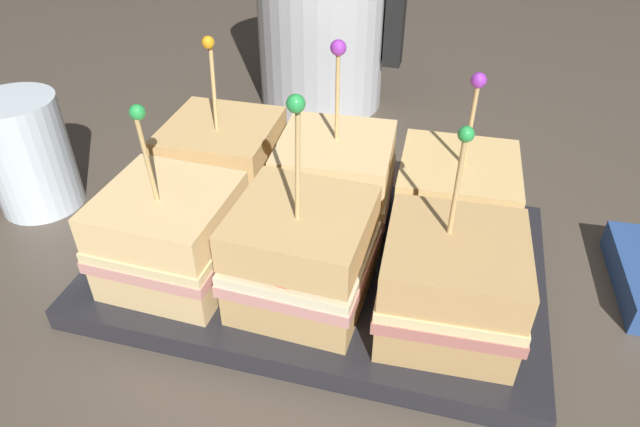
{
  "coord_description": "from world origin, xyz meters",
  "views": [
    {
      "loc": [
        0.09,
        -0.33,
        0.31
      ],
      "look_at": [
        0.0,
        0.0,
        0.06
      ],
      "focal_mm": 32.0,
      "sensor_mm": 36.0,
      "label": 1
    }
  ],
  "objects": [
    {
      "name": "sandwich_front_center",
      "position": [
        -0.0,
        -0.05,
        0.06
      ],
      "size": [
        0.1,
        0.1,
        0.16
      ],
      "color": "tan",
      "rests_on": "serving_platter"
    },
    {
      "name": "sandwich_back_center",
      "position": [
        -0.0,
        0.05,
        0.06
      ],
      "size": [
        0.1,
        0.1,
        0.16
      ],
      "color": "#DBB77A",
      "rests_on": "serving_platter"
    },
    {
      "name": "serving_platter",
      "position": [
        0.0,
        0.0,
        0.01
      ],
      "size": [
        0.35,
        0.22,
        0.02
      ],
      "color": "#232328",
      "rests_on": "ground_plane"
    },
    {
      "name": "sandwich_back_right",
      "position": [
        0.1,
        0.05,
        0.05
      ],
      "size": [
        0.1,
        0.1,
        0.15
      ],
      "color": "tan",
      "rests_on": "serving_platter"
    },
    {
      "name": "drinking_glass",
      "position": [
        -0.28,
        0.03,
        0.05
      ],
      "size": [
        0.07,
        0.07,
        0.11
      ],
      "color": "silver",
      "rests_on": "ground_plane"
    },
    {
      "name": "kettle_steel",
      "position": [
        -0.08,
        0.31,
        0.12
      ],
      "size": [
        0.17,
        0.15,
        0.26
      ],
      "color": "#B7BABF",
      "rests_on": "ground_plane"
    },
    {
      "name": "ground_plane",
      "position": [
        0.0,
        0.0,
        0.0
      ],
      "size": [
        6.0,
        6.0,
        0.0
      ],
      "primitive_type": "plane",
      "color": "#4C4238"
    },
    {
      "name": "sandwich_front_left",
      "position": [
        -0.1,
        -0.05,
        0.05
      ],
      "size": [
        0.1,
        0.1,
        0.14
      ],
      "color": "#DBB77A",
      "rests_on": "serving_platter"
    },
    {
      "name": "sandwich_back_left",
      "position": [
        -0.1,
        0.05,
        0.06
      ],
      "size": [
        0.09,
        0.09,
        0.15
      ],
      "color": "tan",
      "rests_on": "serving_platter"
    },
    {
      "name": "sandwich_front_right",
      "position": [
        0.1,
        -0.05,
        0.05
      ],
      "size": [
        0.1,
        0.1,
        0.15
      ],
      "color": "tan",
      "rests_on": "serving_platter"
    }
  ]
}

